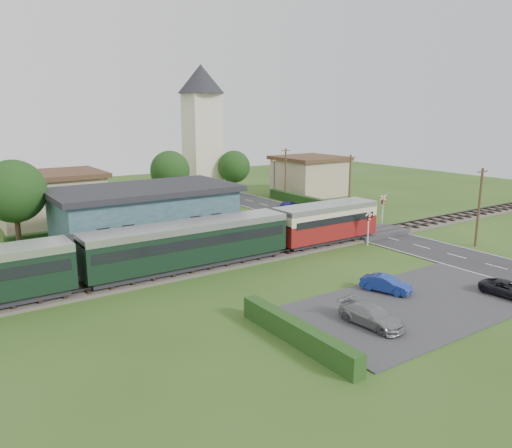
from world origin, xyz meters
TOP-DOWN VIEW (x-y plane):
  - ground at (0.00, 0.00)m, footprint 120.00×120.00m
  - railway_track at (0.00, 2.00)m, footprint 76.00×3.20m
  - road at (10.00, 0.00)m, footprint 6.00×70.00m
  - car_park at (-1.50, -12.00)m, footprint 17.00×9.00m
  - crossing_deck at (10.00, 2.00)m, footprint 6.20×3.40m
  - platform at (-10.00, 5.20)m, footprint 30.00×3.00m
  - equipment_hut at (-18.00, 5.20)m, footprint 2.30×2.30m
  - station_building at (-10.00, 10.99)m, footprint 16.00×9.00m
  - train at (-13.29, 2.00)m, footprint 43.20×2.90m
  - church_tower at (5.00, 28.00)m, footprint 6.00×6.00m
  - house_west at (-15.00, 25.00)m, footprint 10.80×8.80m
  - house_east at (20.00, 24.00)m, footprint 8.80×8.80m
  - hedge_carpark at (-11.00, -12.00)m, footprint 0.80×9.00m
  - hedge_roadside at (14.20, 16.00)m, footprint 0.80×18.00m
  - hedge_station at (-10.00, 15.50)m, footprint 22.00×0.80m
  - tree_a at (-20.00, 14.00)m, footprint 5.20×5.20m
  - tree_b at (-2.00, 23.00)m, footprint 4.60×4.60m
  - tree_c at (8.00, 25.00)m, footprint 4.20×4.20m
  - utility_pole_b at (14.20, -6.00)m, footprint 1.40×0.22m
  - utility_pole_c at (14.20, 10.00)m, footprint 1.40×0.22m
  - utility_pole_d at (14.20, 22.00)m, footprint 1.40×0.22m
  - crossing_signal_near at (6.40, -0.41)m, footprint 0.84×0.28m
  - crossing_signal_far at (13.60, 4.39)m, footprint 0.84×0.28m
  - streetlamp_east at (16.00, 27.00)m, footprint 0.30×0.30m
  - car_on_road at (9.93, 15.65)m, footprint 4.19×2.99m
  - car_park_blue at (-1.45, -9.50)m, footprint 2.24×3.52m
  - car_park_silver at (-6.22, -12.69)m, footprint 1.98×4.15m
  - car_park_dark at (4.50, -14.50)m, footprint 1.79×3.57m
  - pedestrian_near at (-3.14, 5.22)m, footprint 0.78×0.59m
  - pedestrian_far at (-14.94, 4.45)m, footprint 0.75×0.93m

SIDE VIEW (x-z plane):
  - ground at x=0.00m, z-range 0.00..0.00m
  - road at x=10.00m, z-range 0.00..0.05m
  - car_park at x=-1.50m, z-range 0.00..0.08m
  - railway_track at x=0.00m, z-range -0.13..0.36m
  - crossing_deck at x=10.00m, z-range 0.00..0.45m
  - platform at x=-10.00m, z-range 0.00..0.45m
  - car_park_dark at x=4.50m, z-range 0.08..1.05m
  - hedge_carpark at x=-11.00m, z-range 0.00..1.20m
  - hedge_roadside at x=14.20m, z-range 0.00..1.20m
  - car_park_blue at x=-1.45m, z-range 0.08..1.18m
  - hedge_station at x=-10.00m, z-range 0.00..1.30m
  - car_park_silver at x=-6.22m, z-range 0.08..1.25m
  - car_on_road at x=9.93m, z-range 0.05..1.37m
  - pedestrian_far at x=-14.94m, z-range 0.45..2.28m
  - pedestrian_near at x=-3.14m, z-range 0.45..2.36m
  - equipment_hut at x=-18.00m, z-range 0.47..3.02m
  - crossing_signal_near at x=6.40m, z-range 0.50..3.78m
  - crossing_signal_far at x=13.60m, z-range 0.50..3.78m
  - train at x=-13.29m, z-range 0.48..3.88m
  - station_building at x=-10.00m, z-range 0.04..5.34m
  - house_west at x=-15.00m, z-range 0.04..5.54m
  - house_east at x=20.00m, z-range 0.05..5.55m
  - streetlamp_east at x=16.00m, z-range 0.46..5.62m
  - utility_pole_b at x=14.20m, z-range 0.13..7.13m
  - utility_pole_c at x=14.20m, z-range 0.13..7.13m
  - utility_pole_d at x=14.20m, z-range 0.13..7.13m
  - tree_c at x=8.00m, z-range 1.26..8.04m
  - tree_b at x=-2.00m, z-range 1.35..8.69m
  - tree_a at x=-20.00m, z-range 1.38..9.38m
  - church_tower at x=5.00m, z-range 1.43..19.03m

